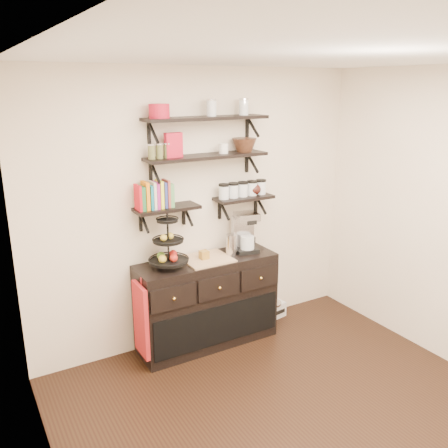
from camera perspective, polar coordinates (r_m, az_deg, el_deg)
floor at (r=4.00m, az=10.22°, el=-23.11°), size 3.50×3.50×0.00m
ceiling at (r=3.10m, az=12.86°, el=19.20°), size 3.50×3.50×0.02m
back_wall at (r=4.70m, az=-2.76°, el=1.87°), size 3.50×0.02×2.70m
left_wall at (r=2.60m, az=-19.77°, el=-11.61°), size 0.02×3.50×2.70m
shelf_top at (r=4.44m, az=-2.12°, el=12.57°), size 1.20×0.27×0.23m
shelf_mid at (r=4.48m, az=-2.07°, el=8.10°), size 1.20×0.27×0.23m
shelf_low_left at (r=4.40m, az=-6.92°, el=1.82°), size 0.60×0.25×0.23m
shelf_low_right at (r=4.78m, az=2.35°, el=3.10°), size 0.60×0.25×0.23m
cookbooks at (r=4.34m, az=-8.05°, el=3.40°), size 0.36×0.15×0.26m
glass_canisters at (r=4.76m, az=2.28°, el=4.10°), size 0.54×0.10×0.13m
sideboard at (r=4.78m, az=-2.04°, el=-9.33°), size 1.40×0.50×0.92m
fruit_stand at (r=4.39m, az=-6.69°, el=-2.91°), size 0.37×0.37×0.54m
candle at (r=4.57m, az=-2.42°, el=-3.71°), size 0.08×0.08×0.08m
coffee_maker at (r=4.78m, az=2.52°, el=-1.06°), size 0.25×0.25×0.41m
thermal_carafe at (r=4.68m, az=0.91°, el=-2.54°), size 0.11×0.11×0.22m
apron at (r=4.42m, az=-9.95°, el=-11.33°), size 0.04×0.29×0.68m
radio at (r=5.44m, az=5.77°, el=-10.25°), size 0.34×0.24×0.19m
recipe_box at (r=4.31m, az=-6.10°, el=9.42°), size 0.16×0.07×0.22m
walnut_bowl at (r=4.67m, az=2.45°, el=9.47°), size 0.24×0.24×0.13m
ramekins at (r=4.55m, az=-0.07°, el=9.09°), size 0.09×0.09×0.10m
teapot at (r=4.83m, az=3.67°, el=4.31°), size 0.20×0.16×0.14m
red_pot at (r=4.24m, az=-7.81°, el=13.31°), size 0.18×0.18×0.12m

